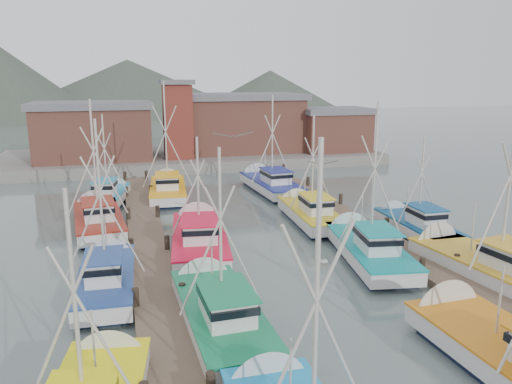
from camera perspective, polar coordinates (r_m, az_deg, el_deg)
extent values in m
plane|color=#495854|center=(25.94, 4.53, -9.74)|extent=(260.00, 260.00, 0.00)
cube|color=brown|center=(28.25, -11.92, -7.61)|extent=(2.20, 46.00, 0.40)
cylinder|color=black|center=(22.59, -13.55, -12.42)|extent=(0.30, 0.30, 1.50)
cylinder|color=black|center=(29.09, -14.05, -6.60)|extent=(0.30, 0.30, 1.50)
cylinder|color=black|center=(35.77, -14.36, -2.92)|extent=(0.30, 0.30, 1.50)
cylinder|color=black|center=(42.56, -14.57, -0.42)|extent=(0.30, 0.30, 1.50)
cylinder|color=black|center=(49.40, -14.72, 1.40)|extent=(0.30, 0.30, 1.50)
cylinder|color=black|center=(22.70, -8.39, -12.05)|extent=(0.30, 0.30, 1.50)
cylinder|color=black|center=(29.17, -10.10, -6.34)|extent=(0.30, 0.30, 1.50)
cylinder|color=black|center=(35.84, -11.16, -2.73)|extent=(0.30, 0.30, 1.50)
cylinder|color=black|center=(42.62, -11.89, -0.26)|extent=(0.30, 0.30, 1.50)
cylinder|color=black|center=(49.45, -12.41, 1.54)|extent=(0.30, 0.30, 1.50)
cube|color=brown|center=(32.08, 13.98, -5.21)|extent=(2.20, 46.00, 0.40)
cylinder|color=black|center=(26.70, 18.41, -8.68)|extent=(0.30, 0.30, 1.50)
cylinder|color=black|center=(32.38, 11.60, -4.45)|extent=(0.30, 0.30, 1.50)
cylinder|color=black|center=(38.50, 6.93, -1.48)|extent=(0.30, 0.30, 1.50)
cylinder|color=black|center=(44.88, 3.57, 0.66)|extent=(0.30, 0.30, 1.50)
cylinder|color=black|center=(51.41, 1.06, 2.27)|extent=(0.30, 0.30, 1.50)
cylinder|color=black|center=(27.82, 21.88, -8.08)|extent=(0.30, 0.30, 1.50)
cylinder|color=black|center=(33.31, 14.68, -4.12)|extent=(0.30, 0.30, 1.50)
cylinder|color=black|center=(39.28, 9.63, -1.28)|extent=(0.30, 0.30, 1.50)
cylinder|color=black|center=(45.55, 5.96, 0.80)|extent=(0.30, 0.30, 1.50)
cylinder|color=black|center=(52.00, 3.18, 2.38)|extent=(0.30, 0.30, 1.50)
cube|color=slate|center=(60.77, -7.33, 3.97)|extent=(44.00, 16.00, 1.20)
cube|color=#552F26|center=(57.86, -18.05, 6.34)|extent=(12.00, 8.00, 5.50)
cube|color=slate|center=(57.61, -18.27, 9.40)|extent=(12.72, 8.48, 0.70)
cube|color=#552F26|center=(61.42, -1.83, 7.65)|extent=(14.00, 9.00, 6.20)
cube|color=slate|center=(61.19, -1.86, 10.86)|extent=(14.84, 9.54, 0.70)
cube|color=#552F26|center=(62.20, 8.80, 6.78)|extent=(8.00, 6.00, 4.50)
cube|color=slate|center=(61.98, 8.89, 9.17)|extent=(8.48, 6.36, 0.70)
cube|color=maroon|center=(56.03, -8.93, 7.91)|extent=(3.00, 3.00, 8.00)
cube|color=slate|center=(55.82, -9.08, 12.26)|extent=(3.60, 3.60, 0.50)
cone|color=#465143|center=(152.83, -14.22, 8.84)|extent=(140.00, 140.00, 30.00)
cone|color=#465143|center=(149.22, 1.61, 9.13)|extent=(90.00, 90.00, 24.00)
cone|color=silver|center=(17.05, 0.87, -20.70)|extent=(2.63, 1.15, 2.61)
cylinder|color=#B9B4AA|center=(11.25, 6.88, -13.72)|extent=(0.12, 0.12, 7.73)
cylinder|color=#B9B4AA|center=(11.53, 4.14, -18.10)|extent=(2.75, 0.14, 6.04)
cylinder|color=#B9B4AA|center=(11.87, 9.28, -17.27)|extent=(2.75, 0.14, 6.04)
cylinder|color=#B9B4AA|center=(13.95, 3.94, -20.57)|extent=(0.07, 0.07, 2.33)
cone|color=silver|center=(22.68, 20.07, -12.49)|extent=(3.12, 1.23, 3.07)
cylinder|color=#B9B4AA|center=(19.85, 26.08, -11.25)|extent=(0.08, 0.08, 2.75)
cone|color=silver|center=(18.98, -16.08, -17.44)|extent=(2.62, 1.47, 2.48)
cylinder|color=#B9B4AA|center=(13.70, -19.94, -12.62)|extent=(0.14, 0.14, 6.32)
cylinder|color=#B9B4AA|center=(14.17, -21.92, -15.27)|extent=(2.25, 0.44, 4.94)
cylinder|color=#B9B4AA|center=(13.92, -17.43, -15.44)|extent=(2.25, 0.44, 4.94)
cylinder|color=#B9B4AA|center=(15.96, -18.03, -16.56)|extent=(0.08, 0.08, 2.38)
cube|color=black|center=(20.89, -4.00, -15.50)|extent=(2.66, 7.49, 0.70)
cube|color=silver|center=(20.59, -4.03, -13.91)|extent=(3.02, 8.51, 0.80)
cube|color=#127F4E|center=(20.42, -4.04, -12.96)|extent=(3.10, 8.60, 0.10)
cone|color=silver|center=(24.40, -6.32, -9.89)|extent=(2.67, 1.19, 2.63)
cube|color=silver|center=(19.28, -3.37, -12.71)|extent=(1.78, 2.58, 1.10)
cube|color=black|center=(19.19, -3.38, -12.09)|extent=(1.90, 2.84, 0.28)
cube|color=#127F4E|center=(19.04, -3.39, -11.11)|extent=(2.02, 3.01, 0.07)
cylinder|color=#B9B4AA|center=(19.07, -4.08, -4.45)|extent=(0.12, 0.12, 6.40)
cylinder|color=#B9B4AA|center=(19.21, -5.62, -6.72)|extent=(2.30, 0.16, 5.01)
cylinder|color=#B9B4AA|center=(19.43, -2.49, -6.43)|extent=(2.30, 0.16, 5.01)
cylinder|color=#B9B4AA|center=(21.29, -5.04, -8.28)|extent=(0.07, 0.07, 2.35)
cube|color=black|center=(28.58, 12.75, -7.73)|extent=(3.56, 7.78, 0.70)
cube|color=silver|center=(28.36, 12.82, -6.50)|extent=(4.05, 8.84, 0.80)
cube|color=#0A8B8C|center=(28.24, 12.85, -5.77)|extent=(4.14, 8.94, 0.10)
cone|color=silver|center=(32.25, 10.34, -4.28)|extent=(2.80, 1.50, 2.66)
cube|color=silver|center=(27.15, 13.62, -5.31)|extent=(2.09, 2.79, 1.10)
cube|color=black|center=(27.08, 13.64, -4.85)|extent=(2.24, 3.06, 0.28)
cube|color=#0A8B8C|center=(26.98, 13.69, -4.12)|extent=(2.38, 3.24, 0.07)
cylinder|color=#B9B4AA|center=(27.11, 13.38, 1.88)|extent=(0.14, 0.14, 7.69)
cylinder|color=#B9B4AA|center=(27.12, 12.20, -0.01)|extent=(2.72, 0.51, 6.01)
cylinder|color=#B9B4AA|center=(27.48, 14.35, 0.04)|extent=(2.72, 0.51, 6.01)
cylinder|color=#B9B4AA|center=(29.27, 12.00, -2.56)|extent=(0.08, 0.08, 2.38)
cube|color=black|center=(25.04, -16.61, -11.02)|extent=(2.39, 6.68, 0.70)
cube|color=silver|center=(24.78, -16.71, -9.64)|extent=(2.72, 7.59, 0.80)
cube|color=navy|center=(24.64, -16.77, -8.82)|extent=(2.79, 7.67, 0.10)
cone|color=silver|center=(28.34, -16.27, -7.05)|extent=(2.38, 1.19, 2.34)
cube|color=silver|center=(23.60, -16.98, -8.34)|extent=(1.59, 2.31, 1.10)
cube|color=black|center=(23.52, -17.02, -7.81)|extent=(1.70, 2.53, 0.28)
cube|color=navy|center=(23.40, -17.08, -6.99)|extent=(1.80, 2.69, 0.07)
cylinder|color=#B9B4AA|center=(23.44, -17.36, -0.75)|extent=(0.12, 0.12, 7.15)
cylinder|color=#B9B4AA|center=(23.69, -18.47, -2.79)|extent=(2.55, 0.18, 5.59)
cylinder|color=#B9B4AA|center=(23.61, -15.98, -2.67)|extent=(2.55, 0.18, 5.59)
cylinder|color=#B9B4AA|center=(25.51, -16.78, -5.17)|extent=(0.07, 0.07, 2.25)
cube|color=black|center=(27.91, 25.62, -9.25)|extent=(3.74, 8.56, 0.70)
cube|color=silver|center=(27.68, 25.75, -8.00)|extent=(4.25, 9.73, 0.80)
cube|color=gold|center=(27.55, 25.83, -7.26)|extent=(4.35, 9.83, 0.10)
cone|color=silver|center=(30.83, 19.24, -5.63)|extent=(3.09, 1.46, 2.98)
cylinder|color=#B9B4AA|center=(26.43, 26.95, 0.61)|extent=(0.15, 0.15, 7.77)
cylinder|color=#B9B4AA|center=(26.15, 25.84, -1.45)|extent=(2.77, 0.45, 6.08)
cylinder|color=#B9B4AA|center=(28.27, 23.53, -3.94)|extent=(0.09, 0.09, 2.76)
cube|color=black|center=(29.82, -6.46, -6.60)|extent=(3.61, 8.36, 0.70)
cube|color=silver|center=(29.61, -6.49, -5.41)|extent=(4.11, 9.50, 0.80)
cube|color=red|center=(29.49, -6.51, -4.71)|extent=(4.21, 9.60, 0.10)
cone|color=silver|center=(34.05, -6.74, -3.23)|extent=(2.99, 1.45, 2.87)
cube|color=silver|center=(28.27, -6.46, -4.29)|extent=(2.18, 2.97, 1.10)
cube|color=black|center=(28.20, -6.48, -3.84)|extent=(2.34, 3.26, 0.28)
cube|color=red|center=(28.10, -6.49, -3.14)|extent=(2.48, 3.45, 0.07)
cylinder|color=#B9B4AA|center=(28.58, -6.64, 0.63)|extent=(0.14, 0.14, 5.67)
cylinder|color=#B9B4AA|center=(28.72, -7.78, -0.70)|extent=(2.04, 0.35, 4.44)
cylinder|color=#B9B4AA|center=(28.75, -5.44, -0.63)|extent=(2.04, 0.35, 4.44)
cylinder|color=#B9B4AA|center=(30.75, -6.67, -1.62)|extent=(0.08, 0.08, 2.57)
cube|color=black|center=(35.16, 6.26, -3.54)|extent=(2.62, 7.13, 0.70)
cube|color=silver|center=(34.98, 6.28, -2.52)|extent=(2.98, 8.11, 0.80)
cube|color=gold|center=(34.88, 6.30, -1.92)|extent=(3.06, 8.19, 0.10)
cone|color=silver|center=(38.69, 4.38, -1.20)|extent=(2.55, 1.22, 2.50)
cube|color=silver|center=(33.86, 6.84, -1.39)|extent=(1.73, 2.47, 1.10)
cube|color=black|center=(33.80, 6.85, -1.02)|extent=(1.84, 2.72, 0.28)
cube|color=gold|center=(33.72, 6.87, -0.42)|extent=(1.95, 2.88, 0.07)
cylinder|color=#B9B4AA|center=(34.05, 6.52, 3.29)|extent=(0.12, 0.12, 6.44)
cylinder|color=#B9B4AA|center=(34.02, 5.67, 2.01)|extent=(2.31, 0.19, 5.04)
cylinder|color=#B9B4AA|center=(34.35, 7.29, 2.07)|extent=(2.31, 0.19, 5.04)
cylinder|color=#B9B4AA|center=(35.92, 5.61, 0.53)|extent=(0.07, 0.07, 2.23)
cube|color=black|center=(35.17, -17.50, -4.08)|extent=(3.21, 7.97, 0.70)
cube|color=silver|center=(35.00, -17.57, -3.06)|extent=(3.65, 9.05, 0.80)
cube|color=maroon|center=(34.90, -17.62, -2.46)|extent=(3.74, 9.15, 0.10)
cone|color=silver|center=(39.30, -17.93, -1.58)|extent=(2.84, 1.34, 2.76)
cube|color=silver|center=(33.73, -17.58, -1.98)|extent=(2.01, 2.80, 1.10)
cube|color=black|center=(33.67, -17.61, -1.60)|extent=(2.15, 3.07, 0.28)
cube|color=maroon|center=(33.59, -17.65, -1.00)|extent=(2.28, 3.26, 0.07)
cylinder|color=#B9B4AA|center=(33.95, -18.04, 3.67)|extent=(0.14, 0.14, 7.57)
cylinder|color=#B9B4AA|center=(34.08, -18.95, 2.12)|extent=(2.71, 0.34, 5.92)
cylinder|color=#B9B4AA|center=(34.12, -16.92, 2.28)|extent=(2.71, 0.34, 5.92)
cylinder|color=#B9B4AA|center=(36.15, -17.89, 0.04)|extent=(0.08, 0.08, 2.65)
cube|color=black|center=(33.61, 17.80, -4.89)|extent=(2.28, 6.45, 0.70)
cube|color=silver|center=(33.42, 17.88, -3.83)|extent=(2.59, 7.32, 0.80)
cube|color=navy|center=(33.32, 17.92, -3.20)|extent=(2.66, 7.40, 0.10)
cone|color=silver|center=(36.47, 14.91, -2.49)|extent=(2.32, 1.16, 2.30)
cube|color=silver|center=(32.46, 18.79, -2.64)|extent=(1.54, 2.22, 1.10)
cube|color=black|center=(32.40, 18.82, -2.25)|extent=(1.64, 2.44, 0.28)
cube|color=navy|center=(32.31, 18.86, -1.63)|extent=(1.74, 2.59, 0.07)
cylinder|color=#B9B4AA|center=(32.57, 18.39, 1.37)|extent=(0.11, 0.11, 5.44)
cylinder|color=#B9B4AA|center=(32.45, 17.58, 0.23)|extent=(1.96, 0.13, 4.26)
cylinder|color=#B9B4AA|center=(32.96, 19.03, 0.32)|extent=(1.96, 0.13, 4.26)
cylinder|color=#B9B4AA|center=(34.09, 16.93, -0.65)|extent=(0.06, 0.06, 2.13)
cube|color=black|center=(42.95, -10.01, -0.62)|extent=(3.14, 7.75, 0.70)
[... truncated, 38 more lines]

